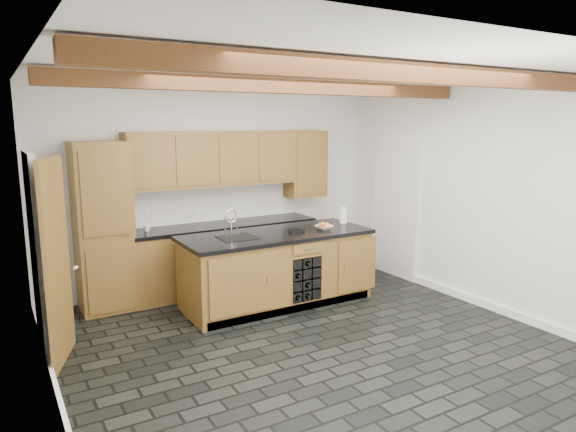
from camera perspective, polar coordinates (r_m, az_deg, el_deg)
name	(u,v)px	position (r m, az deg, el deg)	size (l,w,h in m)	color
ground	(312,343)	(5.64, 2.65, -13.94)	(5.00, 5.00, 0.00)	black
room_shell	(280,196)	(5.61, -0.91, 2.22)	(5.01, 5.00, 5.00)	white
back_cabinetry	(200,222)	(7.10, -9.75, -0.67)	(3.65, 0.62, 2.20)	brown
island	(278,268)	(6.66, -1.15, -5.81)	(2.48, 0.96, 0.93)	brown
faucet	(236,234)	(6.34, -5.78, -2.05)	(0.45, 0.40, 0.34)	black
kitchen_scale	(296,230)	(6.62, 0.95, -1.52)	(0.20, 0.13, 0.06)	black
fruit_bowl	(324,227)	(6.77, 4.02, -1.28)	(0.22, 0.22, 0.05)	silver
fruit_cluster	(324,225)	(6.76, 4.02, -1.04)	(0.16, 0.17, 0.07)	red
paper_towel	(343,215)	(7.21, 6.17, 0.06)	(0.11, 0.11, 0.22)	white
mug	(147,228)	(6.89, -15.43, -1.31)	(0.09, 0.09, 0.08)	white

